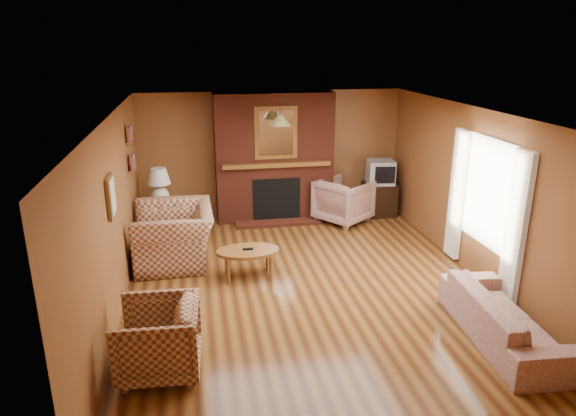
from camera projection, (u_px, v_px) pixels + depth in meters
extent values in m
plane|color=#44220E|center=(308.00, 286.00, 7.22)|extent=(6.50, 6.50, 0.00)
plane|color=white|center=(311.00, 115.00, 6.47)|extent=(6.50, 6.50, 0.00)
plane|color=brown|center=(272.00, 154.00, 9.88)|extent=(6.50, 0.00, 6.50)
plane|color=brown|center=(407.00, 338.00, 3.81)|extent=(6.50, 0.00, 6.50)
plane|color=brown|center=(115.00, 217.00, 6.41)|extent=(0.00, 6.50, 6.50)
plane|color=brown|center=(481.00, 195.00, 7.28)|extent=(0.00, 6.50, 6.50)
cube|color=#5B2113|center=(274.00, 157.00, 9.64)|extent=(2.20, 0.50, 2.40)
cube|color=black|center=(276.00, 199.00, 9.66)|extent=(0.90, 0.06, 0.80)
cube|color=#5B2113|center=(278.00, 223.00, 9.64)|extent=(1.60, 0.35, 0.06)
cube|color=brown|center=(276.00, 165.00, 9.42)|extent=(2.00, 0.18, 0.08)
cube|color=brown|center=(276.00, 133.00, 9.26)|extent=(0.78, 0.05, 0.95)
cube|color=white|center=(276.00, 133.00, 9.24)|extent=(0.62, 0.02, 0.80)
cube|color=beige|center=(516.00, 229.00, 6.43)|extent=(0.08, 0.35, 2.00)
cube|color=beige|center=(457.00, 195.00, 7.83)|extent=(0.08, 0.35, 2.00)
cube|color=white|center=(488.00, 193.00, 7.06)|extent=(0.03, 1.10, 1.50)
cube|color=brown|center=(131.00, 169.00, 8.14)|extent=(0.06, 0.55, 0.04)
cube|color=brown|center=(129.00, 141.00, 8.00)|extent=(0.06, 0.55, 0.04)
cube|color=brown|center=(111.00, 197.00, 6.02)|extent=(0.04, 0.40, 0.50)
cube|color=silver|center=(113.00, 196.00, 6.03)|extent=(0.01, 0.32, 0.42)
cylinder|color=black|center=(280.00, 107.00, 8.67)|extent=(0.01, 0.01, 0.35)
cone|color=tan|center=(280.00, 120.00, 8.74)|extent=(0.36, 0.36, 0.18)
imported|color=maroon|center=(174.00, 235.00, 7.90)|extent=(1.20, 1.37, 0.88)
imported|color=maroon|center=(158.00, 339.00, 5.26)|extent=(0.89, 0.87, 0.77)
imported|color=#B7AA8E|center=(503.00, 317.00, 5.86)|extent=(0.90, 1.99, 0.57)
imported|color=#B7AA8E|center=(344.00, 201.00, 9.68)|extent=(1.24, 1.23, 0.82)
ellipsoid|color=brown|center=(248.00, 251.00, 7.38)|extent=(0.91, 0.56, 0.05)
cube|color=black|center=(248.00, 249.00, 7.37)|extent=(0.15, 0.05, 0.02)
cylinder|color=brown|center=(267.00, 258.00, 7.67)|extent=(0.05, 0.05, 0.38)
cylinder|color=brown|center=(226.00, 261.00, 7.57)|extent=(0.05, 0.05, 0.38)
cylinder|color=brown|center=(271.00, 268.00, 7.33)|extent=(0.05, 0.05, 0.38)
cylinder|color=brown|center=(228.00, 272.00, 7.23)|extent=(0.05, 0.05, 0.38)
cube|color=brown|center=(162.00, 220.00, 9.05)|extent=(0.46, 0.46, 0.56)
sphere|color=silver|center=(160.00, 196.00, 8.92)|extent=(0.32, 0.32, 0.32)
cylinder|color=black|center=(159.00, 186.00, 8.86)|extent=(0.03, 0.03, 0.10)
cone|color=silver|center=(159.00, 176.00, 8.80)|extent=(0.40, 0.40, 0.28)
cube|color=black|center=(379.00, 199.00, 10.09)|extent=(0.60, 0.54, 0.64)
cube|color=#9B9DA2|center=(380.00, 172.00, 9.92)|extent=(0.56, 0.54, 0.46)
cube|color=black|center=(385.00, 175.00, 9.68)|extent=(0.38, 0.07, 0.32)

